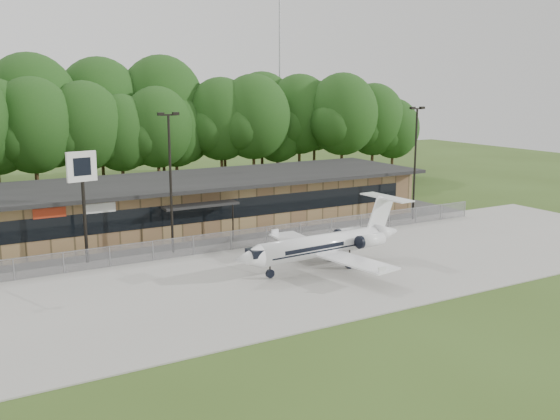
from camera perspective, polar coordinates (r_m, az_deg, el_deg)
ground at (r=34.85m, az=7.82°, el=-9.09°), size 160.00×160.00×0.00m
apron at (r=41.10m, az=1.00°, el=-5.72°), size 64.00×18.00×0.08m
parking_lot at (r=50.97m, az=-5.63°, el=-2.40°), size 50.00×9.00×0.06m
terminal at (r=54.51m, az=-7.59°, el=0.77°), size 41.00×11.65×4.30m
fence at (r=46.83m, az=-3.39°, el=-2.66°), size 46.00×0.04×1.52m
treeline at (r=70.82m, az=-13.31°, el=7.34°), size 72.00×12.00×15.00m
radio_mast at (r=84.92m, az=-0.03°, el=11.64°), size 0.20×0.20×25.00m
light_pole_mid at (r=45.28m, az=-10.00°, el=3.41°), size 1.55×0.30×10.23m
light_pole_right at (r=57.23m, az=12.27°, el=4.96°), size 1.55×0.30×10.23m
business_jet at (r=41.69m, az=4.22°, el=-3.26°), size 13.37×11.91×4.50m
pole_sign at (r=43.92m, az=-17.63°, el=2.76°), size 2.04×0.60×7.77m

